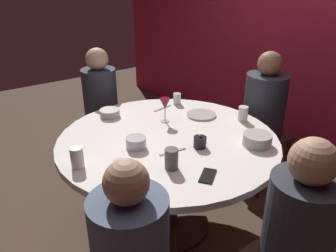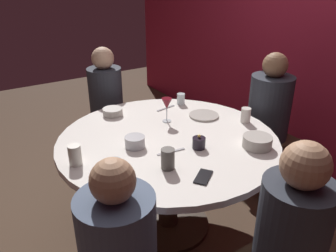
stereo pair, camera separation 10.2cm
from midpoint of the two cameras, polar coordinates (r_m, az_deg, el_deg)
The scene contains 21 objects.
ground_plane at distance 2.59m, azimuth 1.17°, elevation -16.52°, with size 8.00×8.00×0.00m, color #4C3828.
back_wall at distance 3.16m, azimuth 26.95°, elevation 14.83°, with size 6.00×0.10×2.60m, color maroon.
dining_table at distance 2.24m, azimuth 1.30°, elevation -5.04°, with size 1.44×1.44×0.73m.
seated_diner_left at distance 3.01m, azimuth -9.64°, elevation 5.01°, with size 0.40×0.40×1.15m.
seated_diner_back at distance 2.80m, azimuth 17.97°, elevation 2.90°, with size 0.40×0.40×1.17m.
seated_diner_right at distance 1.62m, azimuth 22.29°, elevation -16.14°, with size 0.40×0.40×1.13m.
seated_diner_front_right at distance 1.43m, azimuth -6.32°, elevation -20.68°, with size 0.57×0.57×1.12m.
candle_holder at distance 2.04m, azimuth 6.74°, elevation -2.89°, with size 0.08×0.08×0.09m.
wine_glass at distance 2.35m, azimuth 1.03°, elevation 3.64°, with size 0.08×0.08×0.18m.
dinner_plate at distance 2.51m, azimuth 7.33°, elevation 1.80°, with size 0.22×0.22×0.01m, color #B2ADA3.
cell_phone at distance 1.78m, azimuth 7.71°, elevation -8.65°, with size 0.07×0.14×0.01m, color black.
bowl_serving_large at distance 2.05m, azimuth -4.32°, elevation -2.70°, with size 0.12×0.12×0.07m, color #B7B7BC.
bowl_salad_center at distance 2.13m, azimuth 16.38°, elevation -2.61°, with size 0.18×0.18×0.07m, color #B2ADA3.
bowl_small_white at distance 2.53m, azimuth -8.33°, elevation 2.43°, with size 0.15×0.15×0.05m, color #B2ADA3.
cup_near_candle at distance 1.82m, azimuth 1.58°, elevation -5.67°, with size 0.07×0.07×0.12m, color #4C4742.
cup_by_left_diner at distance 1.91m, azimuth -14.21°, elevation -4.85°, with size 0.07×0.07×0.12m, color beige.
cup_by_right_diner at distance 2.71m, azimuth 3.30°, elevation 4.66°, with size 0.06×0.06×0.09m, color silver.
cup_center_front at distance 1.78m, azimuth -7.36°, elevation -7.03°, with size 0.06×0.06×0.09m, color silver.
cup_far_edge at distance 2.45m, azimuth 14.35°, elevation 1.78°, with size 0.07×0.07×0.11m, color silver.
fork_near_plate at distance 2.00m, azimuth 1.97°, elevation -4.44°, with size 0.02×0.18×0.01m, color #B7B7BC.
knife_near_plate at distance 2.63m, azimuth 0.72°, elevation 3.08°, with size 0.02×0.18×0.01m, color #B7B7BC.
Camera 2 is at (1.63, -1.06, 1.72)m, focal length 35.57 mm.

